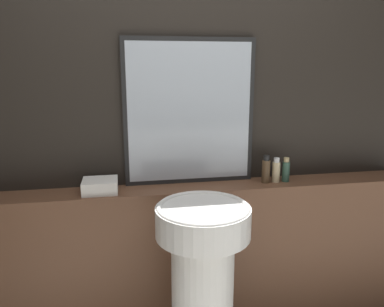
{
  "coord_description": "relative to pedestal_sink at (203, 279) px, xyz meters",
  "views": [
    {
      "loc": [
        -0.38,
        -0.8,
        1.56
      ],
      "look_at": [
        -0.03,
        1.1,
        1.11
      ],
      "focal_mm": 35.0,
      "sensor_mm": 36.0,
      "label": 1
    }
  ],
  "objects": [
    {
      "name": "wall_back",
      "position": [
        0.03,
        0.54,
        0.72
      ],
      "size": [
        8.0,
        0.06,
        2.5
      ],
      "color": "black",
      "rests_on": "ground_plane"
    },
    {
      "name": "conditioner_bottle",
      "position": [
        0.53,
        0.4,
        0.42
      ],
      "size": [
        0.05,
        0.05,
        0.15
      ],
      "color": "#C6B284",
      "rests_on": "vanity_counter"
    },
    {
      "name": "towel_stack",
      "position": [
        -0.49,
        0.4,
        0.39
      ],
      "size": [
        0.19,
        0.17,
        0.07
      ],
      "color": "silver",
      "rests_on": "vanity_counter"
    },
    {
      "name": "lotion_bottle",
      "position": [
        0.59,
        0.4,
        0.42
      ],
      "size": [
        0.04,
        0.04,
        0.15
      ],
      "color": "#2D4C3D",
      "rests_on": "vanity_counter"
    },
    {
      "name": "shampoo_bottle",
      "position": [
        0.47,
        0.4,
        0.43
      ],
      "size": [
        0.05,
        0.05,
        0.17
      ],
      "color": "#4C3823",
      "rests_on": "vanity_counter"
    },
    {
      "name": "mirror",
      "position": [
        0.02,
        0.49,
        0.77
      ],
      "size": [
        0.76,
        0.03,
        0.83
      ],
      "color": "black",
      "rests_on": "vanity_counter"
    },
    {
      "name": "vanity_counter",
      "position": [
        0.03,
        0.4,
        -0.09
      ],
      "size": [
        2.68,
        0.22,
        0.88
      ],
      "color": "brown",
      "rests_on": "ground_plane"
    },
    {
      "name": "pedestal_sink",
      "position": [
        0.0,
        0.0,
        0.0
      ],
      "size": [
        0.46,
        0.46,
        0.92
      ],
      "color": "silver",
      "rests_on": "ground_plane"
    }
  ]
}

